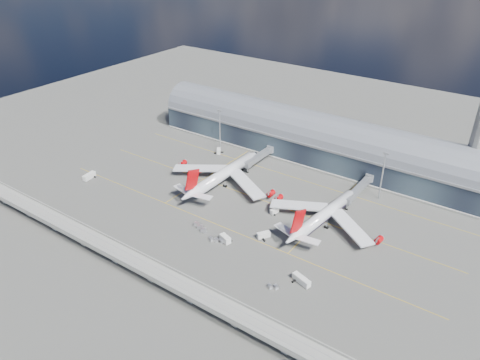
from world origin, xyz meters
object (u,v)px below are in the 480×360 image
Objects in this scene: cargo_train_1 at (216,240)px; cargo_train_2 at (273,287)px; service_truck_3 at (264,235)px; airliner_right at (324,215)px; service_truck_5 at (219,151)px; service_truck_1 at (225,239)px; service_truck_2 at (301,280)px; service_truck_4 at (274,211)px; service_truck_0 at (89,176)px; cargo_train_0 at (200,227)px; airliner_left at (222,175)px; floodlight_mast_right at (382,175)px; floodlight_mast_left at (220,129)px.

cargo_train_2 is (35.74, -11.08, -0.03)m from cargo_train_1.
service_truck_3 reaches higher than cargo_train_2.
service_truck_5 is at bearing 165.18° from airliner_right.
service_truck_1 is at bearing -40.00° from cargo_train_1.
service_truck_1 is 1.04× the size of service_truck_5.
service_truck_4 is at bearing 61.22° from service_truck_2.
service_truck_0 reaches higher than service_truck_3.
service_truck_0 is at bearing 107.64° from service_truck_1.
service_truck_0 reaches higher than cargo_train_1.
cargo_train_0 is (41.20, -67.84, -0.38)m from service_truck_5.
cargo_train_2 is at bearing -39.73° from airliner_left.
floodlight_mast_right is 0.40× the size of airliner_left.
floodlight_mast_right is 4.20× the size of service_truck_3.
service_truck_2 is at bearing -10.46° from service_truck_0.
floodlight_mast_left reaches higher than service_truck_1.
floodlight_mast_left is at bearing 58.24° from service_truck_1.
floodlight_mast_left reaches higher than airliner_left.
floodlight_mast_right is at bearing 16.59° from service_truck_2.
cargo_train_0 is at bearing 94.33° from cargo_train_1.
floodlight_mast_left is at bearing 180.00° from floodlight_mast_right.
service_truck_0 is (-122.95, -33.73, -3.19)m from airliner_right.
floodlight_mast_right is 153.15m from service_truck_0.
airliner_left reaches higher than service_truck_0.
service_truck_2 is at bearing -31.88° from airliner_left.
service_truck_5 is (-56.37, 69.07, -0.24)m from service_truck_1.
cargo_train_2 is (126.51, -16.47, -0.86)m from service_truck_0.
airliner_left is at bearing -178.89° from service_truck_3.
airliner_left is 51.12m from cargo_train_1.
service_truck_4 is 34.93m from cargo_train_1.
floodlight_mast_left is 3.63× the size of cargo_train_1.
floodlight_mast_left reaches higher than airliner_right.
airliner_left is at bearing -84.47° from service_truck_5.
service_truck_3 is (43.81, -28.04, -4.15)m from airliner_left.
service_truck_0 is 79.08m from cargo_train_0.
floodlight_mast_right is 69.21m from service_truck_3.
cargo_train_1 is at bearing -103.59° from service_truck_3.
cargo_train_0 is (43.47, -72.39, -12.63)m from floodlight_mast_left.
airliner_left is 7.53× the size of service_truck_2.
floodlight_mast_left is at bearing 128.67° from airliner_left.
service_truck_5 is 79.38m from cargo_train_0.
service_truck_1 reaches higher than service_truck_3.
cargo_train_0 is 12.16m from cargo_train_1.
airliner_left is at bearing 75.91° from service_truck_2.
airliner_left is (-73.24, -33.41, -8.03)m from floodlight_mast_right.
cargo_train_1 is 37.42m from cargo_train_2.
airliner_right is 9.65× the size of service_truck_1.
service_truck_4 is at bearing -33.10° from floodlight_mast_left.
service_truck_2 is at bearing -91.18° from floodlight_mast_right.
service_truck_0 reaches higher than service_truck_2.
floodlight_mast_right is 5.42× the size of service_truck_4.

